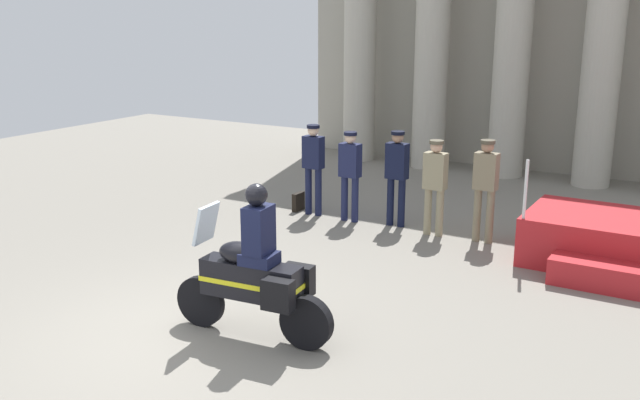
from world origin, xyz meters
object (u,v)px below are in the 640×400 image
(officer_in_row_0, at_px, (313,162))
(officer_in_row_4, at_px, (485,182))
(briefcase_on_ground, at_px, (298,202))
(reviewing_stand, at_px, (617,244))
(officer_in_row_1, at_px, (350,169))
(officer_in_row_2, at_px, (397,171))
(officer_in_row_3, at_px, (435,180))
(motorcycle_with_rider, at_px, (256,275))

(officer_in_row_0, xyz_separation_m, officer_in_row_4, (3.32, 0.02, 0.01))
(briefcase_on_ground, bearing_deg, reviewing_stand, -2.18)
(officer_in_row_1, distance_m, briefcase_on_ground, 1.45)
(officer_in_row_2, bearing_deg, officer_in_row_4, 178.58)
(officer_in_row_0, height_order, officer_in_row_2, officer_in_row_2)
(reviewing_stand, distance_m, officer_in_row_4, 2.24)
(officer_in_row_2, relative_size, officer_in_row_3, 1.04)
(motorcycle_with_rider, bearing_deg, officer_in_row_0, -71.55)
(officer_in_row_3, distance_m, briefcase_on_ground, 2.97)
(reviewing_stand, distance_m, officer_in_row_2, 3.86)
(officer_in_row_1, xyz_separation_m, officer_in_row_4, (2.53, 0.04, 0.05))
(officer_in_row_1, distance_m, officer_in_row_3, 1.66)
(motorcycle_with_rider, bearing_deg, officer_in_row_2, -89.72)
(reviewing_stand, xyz_separation_m, officer_in_row_2, (-3.79, 0.26, 0.66))
(officer_in_row_1, bearing_deg, officer_in_row_4, -176.70)
(officer_in_row_3, height_order, officer_in_row_4, officer_in_row_4)
(officer_in_row_3, bearing_deg, officer_in_row_2, -9.82)
(officer_in_row_2, bearing_deg, officer_in_row_0, 6.87)
(officer_in_row_1, bearing_deg, motorcycle_with_rider, 108.03)
(reviewing_stand, height_order, officer_in_row_4, officer_in_row_4)
(motorcycle_with_rider, relative_size, briefcase_on_ground, 5.81)
(officer_in_row_0, bearing_deg, officer_in_row_1, -179.05)
(briefcase_on_ground, bearing_deg, motorcycle_with_rider, -62.76)
(officer_in_row_3, bearing_deg, officer_in_row_4, -173.51)
(reviewing_stand, distance_m, officer_in_row_0, 5.50)
(motorcycle_with_rider, bearing_deg, briefcase_on_ground, -68.19)
(officer_in_row_2, relative_size, briefcase_on_ground, 4.83)
(officer_in_row_4, bearing_deg, officer_in_row_1, 3.30)
(officer_in_row_1, bearing_deg, reviewing_stand, -179.05)
(officer_in_row_4, xyz_separation_m, briefcase_on_ground, (-3.72, 0.07, -0.85))
(officer_in_row_2, xyz_separation_m, briefcase_on_ground, (-2.06, -0.04, -0.85))
(officer_in_row_0, xyz_separation_m, officer_in_row_3, (2.46, -0.04, -0.04))
(officer_in_row_1, relative_size, officer_in_row_3, 1.00)
(reviewing_stand, xyz_separation_m, officer_in_row_1, (-4.66, 0.11, 0.62))
(officer_in_row_0, xyz_separation_m, motorcycle_with_rider, (2.17, -4.89, -0.23))
(officer_in_row_1, bearing_deg, officer_in_row_3, -178.36)
(officer_in_row_2, height_order, motorcycle_with_rider, motorcycle_with_rider)
(officer_in_row_0, height_order, officer_in_row_1, officer_in_row_0)
(officer_in_row_1, xyz_separation_m, briefcase_on_ground, (-1.20, 0.11, -0.81))
(officer_in_row_1, relative_size, officer_in_row_2, 0.96)
(briefcase_on_ground, bearing_deg, officer_in_row_2, 1.14)
(motorcycle_with_rider, height_order, briefcase_on_ground, motorcycle_with_rider)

